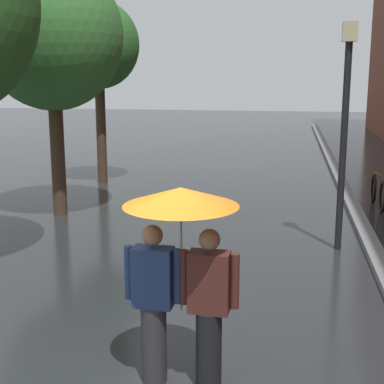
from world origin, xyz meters
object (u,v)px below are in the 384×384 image
(street_tree_2, at_px, (98,46))
(street_lamp_post, at_px, (345,119))
(street_tree_1, at_px, (52,36))
(couple_under_umbrella, at_px, (181,255))

(street_tree_2, height_order, street_lamp_post, street_tree_2)
(street_tree_1, distance_m, couple_under_umbrella, 7.89)
(street_tree_1, distance_m, street_lamp_post, 6.27)
(street_tree_1, height_order, couple_under_umbrella, street_tree_1)
(street_lamp_post, bearing_deg, street_tree_2, 139.51)
(couple_under_umbrella, xyz_separation_m, street_lamp_post, (1.95, 4.82, 0.94))
(street_tree_1, relative_size, street_lamp_post, 1.38)
(street_tree_2, relative_size, street_lamp_post, 1.27)
(street_tree_2, height_order, couple_under_umbrella, street_tree_2)
(street_lamp_post, bearing_deg, couple_under_umbrella, -112.07)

